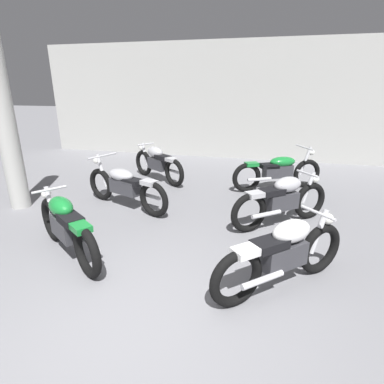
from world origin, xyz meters
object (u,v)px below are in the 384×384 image
object	(u,v)px
motorcycle_left_row_2	(158,163)
motorcycle_right_row_0	(284,253)
motorcycle_left_row_0	(66,226)
support_pillar	(6,125)
motorcycle_right_row_2	(278,170)
motorcycle_left_row_1	(125,185)
motorcycle_right_row_1	(282,200)

from	to	relation	value
motorcycle_left_row_2	motorcycle_right_row_0	bearing A→B (deg)	-52.10
motorcycle_left_row_0	motorcycle_right_row_0	distance (m)	2.88
support_pillar	motorcycle_left_row_0	xyz separation A→B (m)	(2.08, -1.39, -1.14)
support_pillar	motorcycle_right_row_0	distance (m)	5.28
motorcycle_left_row_2	motorcycle_right_row_2	world-z (taller)	motorcycle_right_row_2
motorcycle_left_row_0	motorcycle_right_row_2	world-z (taller)	motorcycle_right_row_2
motorcycle_left_row_2	motorcycle_right_row_0	xyz separation A→B (m)	(2.92, -3.75, 0.00)
motorcycle_left_row_1	motorcycle_right_row_0	world-z (taller)	motorcycle_left_row_1
motorcycle_right_row_0	motorcycle_left_row_2	bearing A→B (deg)	127.90
motorcycle_left_row_1	motorcycle_left_row_2	world-z (taller)	motorcycle_left_row_1
motorcycle_left_row_1	motorcycle_right_row_1	bearing A→B (deg)	-1.57
motorcycle_left_row_2	support_pillar	bearing A→B (deg)	-130.97
motorcycle_right_row_0	motorcycle_right_row_1	world-z (taller)	same
motorcycle_left_row_1	motorcycle_right_row_2	distance (m)	3.45
motorcycle_left_row_2	motorcycle_right_row_2	bearing A→B (deg)	0.02
support_pillar	motorcycle_left_row_0	bearing A→B (deg)	-33.84
support_pillar	motorcycle_left_row_2	bearing A→B (deg)	49.03
motorcycle_left_row_0	motorcycle_left_row_1	world-z (taller)	motorcycle_left_row_1
support_pillar	motorcycle_right_row_2	distance (m)	5.59
motorcycle_left_row_1	motorcycle_right_row_2	xyz separation A→B (m)	(2.90, 1.87, 0.00)
motorcycle_left_row_0	motorcycle_right_row_1	bearing A→B (deg)	31.53
motorcycle_left_row_2	motorcycle_right_row_2	distance (m)	2.91
motorcycle_right_row_2	motorcycle_right_row_1	bearing A→B (deg)	-88.98
motorcycle_right_row_0	motorcycle_right_row_1	bearing A→B (deg)	89.20
support_pillar	motorcycle_right_row_2	xyz separation A→B (m)	(4.94, 2.34, -1.15)
support_pillar	motorcycle_left_row_0	world-z (taller)	support_pillar
motorcycle_left_row_1	support_pillar	bearing A→B (deg)	-167.06
support_pillar	motorcycle_right_row_0	bearing A→B (deg)	-15.90
motorcycle_right_row_0	motorcycle_right_row_1	xyz separation A→B (m)	(0.03, 1.80, 0.00)
motorcycle_left_row_0	motorcycle_right_row_1	xyz separation A→B (m)	(2.90, 1.78, 0.00)
motorcycle_left_row_0	motorcycle_left_row_1	bearing A→B (deg)	90.89
motorcycle_right_row_1	support_pillar	bearing A→B (deg)	-175.53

